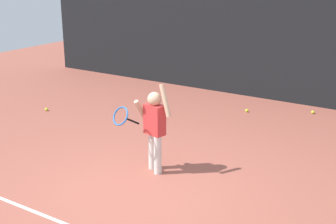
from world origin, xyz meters
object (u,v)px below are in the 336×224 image
(tennis_ball_0, at_px, (46,109))
(tennis_ball_5, at_px, (247,111))
(tennis_ball_4, at_px, (313,112))
(tennis_player, at_px, (153,125))

(tennis_ball_0, bearing_deg, tennis_ball_5, 31.41)
(tennis_ball_4, bearing_deg, tennis_ball_0, -149.49)
(tennis_player, relative_size, tennis_ball_4, 20.46)
(tennis_player, bearing_deg, tennis_ball_0, 173.57)
(tennis_player, height_order, tennis_ball_5, tennis_player)
(tennis_ball_5, bearing_deg, tennis_ball_0, -148.59)
(tennis_player, bearing_deg, tennis_ball_5, 102.02)
(tennis_player, height_order, tennis_ball_0, tennis_player)
(tennis_ball_0, distance_m, tennis_ball_5, 4.16)
(tennis_ball_5, bearing_deg, tennis_ball_4, 27.69)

